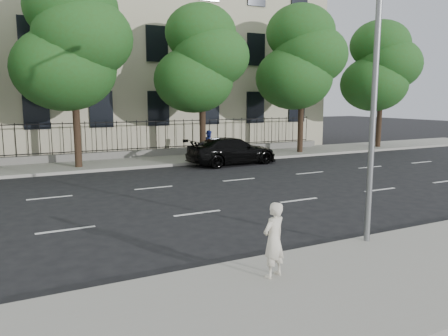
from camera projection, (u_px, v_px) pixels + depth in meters
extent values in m
plane|color=black|center=(234.00, 235.00, 11.77)|extent=(120.00, 120.00, 0.00)
cube|color=gray|center=(334.00, 289.00, 8.23)|extent=(60.00, 4.00, 0.15)
cube|color=gray|center=(114.00, 164.00, 24.08)|extent=(60.00, 4.00, 0.15)
cube|color=beige|center=(80.00, 21.00, 30.60)|extent=(34.00, 12.00, 18.00)
cube|color=slate|center=(107.00, 155.00, 25.54)|extent=(30.00, 0.50, 0.40)
cube|color=black|center=(107.00, 150.00, 25.49)|extent=(28.80, 0.05, 0.05)
cube|color=black|center=(106.00, 123.00, 25.24)|extent=(28.80, 0.05, 0.05)
cylinder|color=slate|center=(375.00, 76.00, 10.20)|extent=(0.14, 0.14, 8.00)
cylinder|color=#382619|center=(77.00, 135.00, 22.21)|extent=(0.36, 0.36, 3.32)
ellipsoid|color=#29501A|center=(64.00, 69.00, 21.78)|extent=(5.13, 5.13, 4.21)
ellipsoid|color=#29501A|center=(83.00, 38.00, 21.50)|extent=(4.86, 4.86, 4.00)
ellipsoid|color=#29501A|center=(71.00, 8.00, 21.62)|extent=(4.59, 4.59, 3.78)
cylinder|color=#382619|center=(203.00, 132.00, 25.36)|extent=(0.36, 0.36, 3.08)
ellipsoid|color=#29501A|center=(194.00, 80.00, 24.97)|extent=(4.56, 4.56, 3.74)
ellipsoid|color=#29501A|center=(212.00, 56.00, 24.72)|extent=(4.32, 4.32, 3.55)
ellipsoid|color=#29501A|center=(201.00, 33.00, 24.87)|extent=(4.08, 4.08, 3.36)
cylinder|color=#382619|center=(300.00, 127.00, 28.47)|extent=(0.36, 0.36, 3.22)
ellipsoid|color=#29501A|center=(294.00, 78.00, 28.06)|extent=(4.94, 4.94, 4.06)
ellipsoid|color=#29501A|center=(311.00, 55.00, 27.79)|extent=(4.68, 4.68, 3.85)
ellipsoid|color=#29501A|center=(301.00, 33.00, 27.92)|extent=(4.42, 4.42, 3.64)
cylinder|color=#382619|center=(379.00, 126.00, 31.62)|extent=(0.36, 0.36, 3.01)
ellipsoid|color=#29501A|center=(374.00, 84.00, 31.23)|extent=(4.75, 4.75, 3.90)
ellipsoid|color=#29501A|center=(390.00, 64.00, 30.97)|extent=(4.50, 4.50, 3.70)
ellipsoid|color=#29501A|center=(380.00, 45.00, 31.11)|extent=(4.25, 4.25, 3.50)
imported|color=black|center=(232.00, 151.00, 24.17)|extent=(5.34, 2.45, 1.51)
imported|color=silver|center=(274.00, 240.00, 8.53)|extent=(0.64, 0.51, 1.51)
imported|color=navy|center=(209.00, 143.00, 26.38)|extent=(0.77, 0.89, 1.59)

